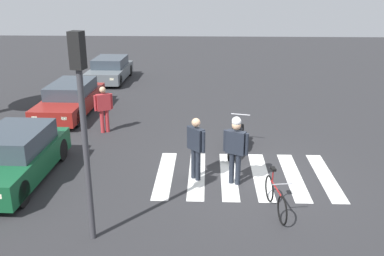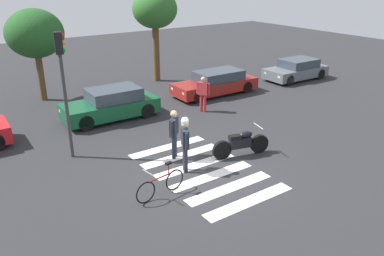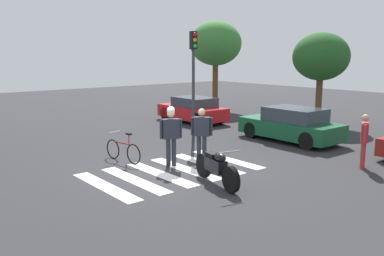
% 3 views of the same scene
% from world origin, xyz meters
% --- Properties ---
extents(ground_plane, '(60.00, 60.00, 0.00)m').
position_xyz_m(ground_plane, '(0.00, 0.00, 0.00)').
color(ground_plane, '#2B2B2D').
extents(police_motorcycle, '(2.14, 0.78, 1.06)m').
position_xyz_m(police_motorcycle, '(1.75, 0.15, 0.47)').
color(police_motorcycle, black).
rests_on(police_motorcycle, ground_plane).
extents(leaning_bicycle, '(1.72, 0.46, 0.99)m').
position_xyz_m(leaning_bicycle, '(-1.94, -0.56, 0.37)').
color(leaning_bicycle, black).
rests_on(leaning_bicycle, ground_plane).
extents(officer_on_foot, '(0.53, 0.50, 1.76)m').
position_xyz_m(officer_on_foot, '(-0.26, 1.37, 1.02)').
color(officer_on_foot, '#1E232D').
rests_on(officer_on_foot, ground_plane).
extents(officer_by_motorcycle, '(0.40, 0.64, 1.89)m').
position_xyz_m(officer_by_motorcycle, '(-0.50, 0.32, 1.11)').
color(officer_by_motorcycle, '#1E232D').
rests_on(officer_by_motorcycle, ground_plane).
extents(pedestrian_bystander, '(0.41, 0.60, 1.67)m').
position_xyz_m(pedestrian_bystander, '(3.44, 4.73, 0.95)').
color(pedestrian_bystander, '#B22D33').
rests_on(pedestrian_bystander, ground_plane).
extents(crosswalk_stripes, '(3.09, 4.95, 0.01)m').
position_xyz_m(crosswalk_stripes, '(0.00, 0.00, 0.00)').
color(crosswalk_stripes, silver).
rests_on(crosswalk_stripes, ground_plane).
extents(car_green_compact, '(4.17, 1.82, 1.37)m').
position_xyz_m(car_green_compact, '(-0.44, 6.30, 0.66)').
color(car_green_compact, black).
rests_on(car_green_compact, ground_plane).
extents(car_maroon_wagon, '(4.69, 1.78, 1.25)m').
position_xyz_m(car_maroon_wagon, '(5.66, 6.62, 0.60)').
color(car_maroon_wagon, black).
rests_on(car_maroon_wagon, ground_plane).
extents(car_grey_coupe, '(3.98, 1.85, 1.22)m').
position_xyz_m(car_grey_coupe, '(11.57, 6.30, 0.59)').
color(car_grey_coupe, black).
rests_on(car_grey_coupe, ground_plane).
extents(traffic_light_pole, '(0.35, 0.29, 4.35)m').
position_xyz_m(traffic_light_pole, '(-3.19, 3.48, 2.92)').
color(traffic_light_pole, '#38383D').
rests_on(traffic_light_pole, ground_plane).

